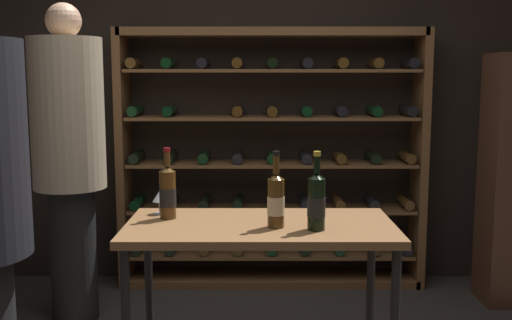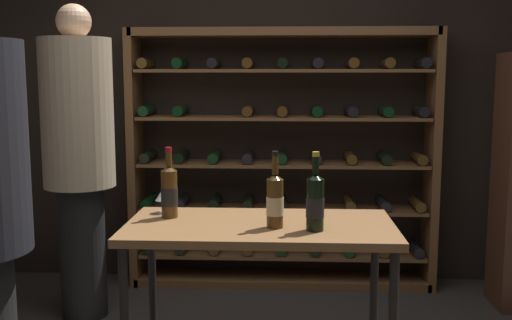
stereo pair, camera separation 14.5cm
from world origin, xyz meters
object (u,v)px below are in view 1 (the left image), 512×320
Objects in this scene: tasting_table at (261,240)px; wine_bottle_gold_foil at (168,192)px; wine_bottle_black_capsule at (276,200)px; person_host_in_suit at (70,149)px; wine_glass_stemmed_left at (160,198)px; wine_rack at (273,160)px; wine_bottle_green_slim at (317,201)px.

wine_bottle_gold_foil is at bearing 167.45° from tasting_table.
person_host_in_suit is at bearing 142.58° from wine_bottle_black_capsule.
tasting_table is at bearing -21.03° from wine_glass_stemmed_left.
wine_glass_stemmed_left is at bearing -114.31° from wine_rack.
wine_bottle_green_slim reaches higher than tasting_table.
person_host_in_suit is (-1.21, 0.90, 0.34)m from tasting_table.
wine_bottle_black_capsule is (0.08, -0.08, 0.22)m from tasting_table.
wine_rack is at bearing 89.14° from wine_bottle_black_capsule.
person_host_in_suit reaches higher than wine_bottle_black_capsule.
wine_bottle_black_capsule is at bearing -47.16° from tasting_table.
wine_glass_stemmed_left is (-0.06, 0.10, -0.05)m from wine_bottle_gold_foil.
wine_bottle_green_slim is 1.01× the size of wine_bottle_black_capsule.
wine_rack is at bearing 65.69° from wine_glass_stemmed_left.
wine_bottle_black_capsule reaches higher than wine_bottle_gold_foil.
wine_bottle_green_slim is (0.26, -0.13, 0.22)m from tasting_table.
wine_rack is 6.11× the size of wine_bottle_green_slim.
wine_rack is 1.59m from wine_bottle_gold_foil.
wine_bottle_black_capsule is (-0.19, 0.05, -0.00)m from wine_bottle_green_slim.
wine_glass_stemmed_left is at bearing 154.79° from wine_bottle_black_capsule.
wine_glass_stemmed_left is at bearing 120.77° from wine_bottle_gold_foil.
tasting_table is 0.53m from wine_bottle_gold_foil.
wine_glass_stemmed_left is (-0.53, 0.20, 0.17)m from tasting_table.
tasting_table is at bearing 154.01° from wine_bottle_green_slim.
wine_bottle_green_slim is 0.77m from wine_bottle_gold_foil.
person_host_in_suit is 1.62m from wine_bottle_black_capsule.
wine_bottle_black_capsule is 1.02× the size of wine_bottle_gold_foil.
person_host_in_suit is 5.61× the size of wine_bottle_gold_foil.
wine_glass_stemmed_left is (-0.79, 0.33, -0.05)m from wine_bottle_green_slim.
wine_bottle_gold_foil is at bearing -110.93° from wine_rack.
wine_bottle_black_capsule reaches higher than tasting_table.
wine_bottle_black_capsule is 3.02× the size of wine_glass_stemmed_left.
tasting_table is at bearing 132.84° from wine_bottle_black_capsule.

